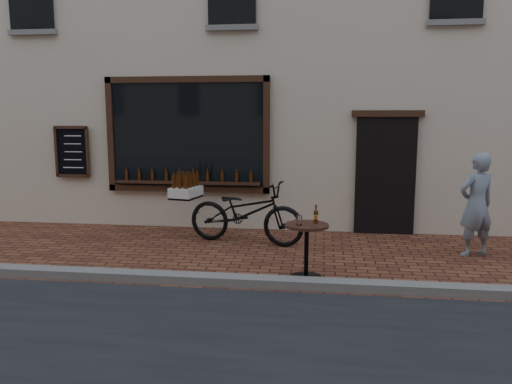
# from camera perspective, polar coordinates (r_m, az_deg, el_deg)

# --- Properties ---
(ground) EXTENTS (90.00, 90.00, 0.00)m
(ground) POSITION_cam_1_polar(r_m,az_deg,el_deg) (6.51, 0.74, -11.29)
(ground) COLOR #53271B
(ground) RESTS_ON ground
(kerb) EXTENTS (90.00, 0.25, 0.12)m
(kerb) POSITION_cam_1_polar(r_m,az_deg,el_deg) (6.67, 0.95, -10.22)
(kerb) COLOR slate
(kerb) RESTS_ON ground
(cargo_bicycle) EXTENTS (2.50, 1.14, 1.18)m
(cargo_bicycle) POSITION_cam_1_polar(r_m,az_deg,el_deg) (8.73, -1.44, -2.25)
(cargo_bicycle) COLOR black
(cargo_bicycle) RESTS_ON ground
(bistro_table) EXTENTS (0.60, 0.60, 1.03)m
(bistro_table) POSITION_cam_1_polar(r_m,az_deg,el_deg) (6.88, 5.82, -5.45)
(bistro_table) COLOR black
(bistro_table) RESTS_ON ground
(pedestrian) EXTENTS (0.71, 0.60, 1.66)m
(pedestrian) POSITION_cam_1_polar(r_m,az_deg,el_deg) (8.61, 23.88, -1.35)
(pedestrian) COLOR gray
(pedestrian) RESTS_ON ground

